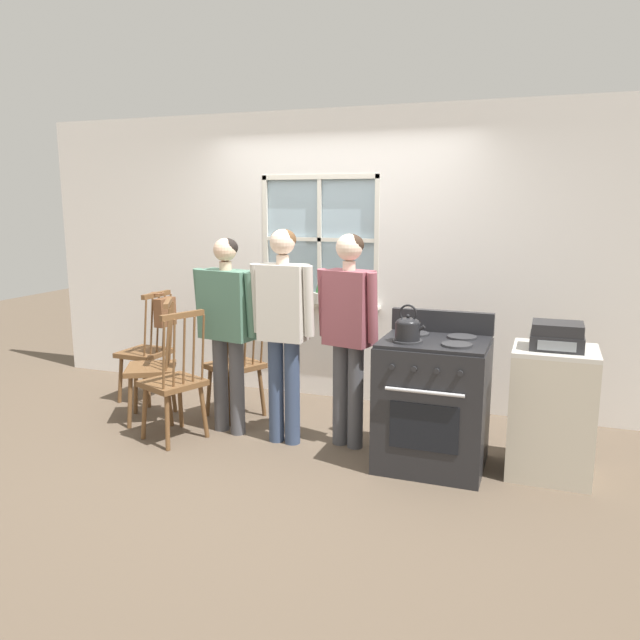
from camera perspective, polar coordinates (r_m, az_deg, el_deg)
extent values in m
plane|color=brown|center=(4.91, -3.43, -11.66)|extent=(16.00, 16.00, 0.00)
cube|color=white|center=(6.76, -14.41, 6.03)|extent=(2.42, 0.06, 2.70)
cube|color=white|center=(5.57, 19.70, 4.79)|extent=(2.83, 0.06, 2.70)
cube|color=white|center=(6.08, 0.02, -2.62)|extent=(1.15, 0.06, 0.92)
cube|color=white|center=(5.93, 0.02, 15.97)|extent=(1.15, 0.06, 0.59)
cube|color=silver|center=(5.91, -0.25, 1.43)|extent=(1.21, 0.10, 0.03)
cube|color=#9EB7C6|center=(5.93, 0.05, 7.39)|extent=(1.09, 0.01, 1.13)
cube|color=silver|center=(5.90, -0.05, 7.37)|extent=(0.04, 0.02, 1.19)
cube|color=silver|center=(5.90, -0.05, 7.37)|extent=(1.15, 0.02, 0.04)
cube|color=silver|center=(6.12, -4.99, 7.45)|extent=(0.04, 0.03, 1.19)
cube|color=silver|center=(5.73, 5.22, 7.23)|extent=(0.04, 0.03, 1.19)
cube|color=silver|center=(5.90, -0.05, 12.96)|extent=(1.15, 0.03, 0.04)
cube|color=silver|center=(5.96, -0.05, 1.85)|extent=(1.15, 0.03, 0.04)
cube|color=brown|center=(6.15, -15.74, -2.90)|extent=(0.42, 0.44, 0.04)
cylinder|color=brown|center=(6.43, -15.79, -4.51)|extent=(0.07, 0.07, 0.44)
cylinder|color=brown|center=(6.19, -17.78, -5.24)|extent=(0.07, 0.07, 0.44)
cylinder|color=brown|center=(6.24, -13.50, -4.87)|extent=(0.07, 0.07, 0.44)
cylinder|color=brown|center=(5.98, -15.46, -5.64)|extent=(0.07, 0.07, 0.44)
cylinder|color=brown|center=(6.13, -13.58, -0.20)|extent=(0.08, 0.02, 0.55)
cylinder|color=brown|center=(6.06, -14.09, -0.35)|extent=(0.08, 0.02, 0.55)
cylinder|color=brown|center=(5.99, -14.61, -0.51)|extent=(0.08, 0.02, 0.55)
cylinder|color=brown|center=(5.92, -15.15, -0.66)|extent=(0.08, 0.02, 0.55)
cylinder|color=brown|center=(5.85, -15.69, -0.82)|extent=(0.08, 0.02, 0.55)
cube|color=brown|center=(5.94, -14.75, 2.25)|extent=(0.06, 0.38, 0.04)
cube|color=brown|center=(5.56, -15.23, -4.32)|extent=(0.55, 0.56, 0.04)
cylinder|color=brown|center=(5.81, -16.49, -6.20)|extent=(0.09, 0.06, 0.44)
cylinder|color=brown|center=(5.49, -16.98, -7.23)|extent=(0.06, 0.09, 0.44)
cylinder|color=brown|center=(5.77, -13.33, -6.16)|extent=(0.06, 0.09, 0.44)
cylinder|color=brown|center=(5.45, -13.63, -7.19)|extent=(0.09, 0.06, 0.44)
cylinder|color=brown|center=(5.65, -13.45, -1.11)|extent=(0.08, 0.05, 0.55)
cylinder|color=brown|center=(5.56, -13.53, -1.30)|extent=(0.08, 0.05, 0.55)
cylinder|color=brown|center=(5.48, -13.61, -1.49)|extent=(0.08, 0.05, 0.55)
cylinder|color=brown|center=(5.39, -13.69, -1.70)|extent=(0.08, 0.05, 0.55)
cylinder|color=brown|center=(5.30, -13.78, -1.90)|extent=(0.08, 0.05, 0.55)
cube|color=brown|center=(5.42, -13.74, 1.51)|extent=(0.22, 0.35, 0.04)
cube|color=brown|center=(5.09, -13.31, -5.63)|extent=(0.53, 0.54, 0.04)
cylinder|color=brown|center=(5.37, -12.65, -7.40)|extent=(0.06, 0.09, 0.44)
cylinder|color=brown|center=(5.20, -15.76, -8.16)|extent=(0.09, 0.06, 0.44)
cylinder|color=brown|center=(5.13, -10.59, -8.22)|extent=(0.09, 0.06, 0.44)
cylinder|color=brown|center=(4.94, -13.79, -9.07)|extent=(0.06, 0.09, 0.44)
cylinder|color=brown|center=(4.98, -10.64, -2.59)|extent=(0.08, 0.05, 0.55)
cylinder|color=brown|center=(4.93, -11.47, -2.76)|extent=(0.08, 0.05, 0.55)
cylinder|color=brown|center=(4.88, -12.33, -2.94)|extent=(0.08, 0.05, 0.55)
cylinder|color=brown|center=(4.83, -13.20, -3.11)|extent=(0.08, 0.05, 0.55)
cylinder|color=brown|center=(4.78, -14.10, -3.29)|extent=(0.08, 0.05, 0.55)
cube|color=brown|center=(4.82, -12.47, 0.43)|extent=(0.18, 0.37, 0.04)
cube|color=brown|center=(5.52, -7.81, -4.15)|extent=(0.55, 0.55, 0.04)
cylinder|color=brown|center=(5.80, -7.30, -5.85)|extent=(0.06, 0.09, 0.44)
cylinder|color=brown|center=(5.62, -10.12, -6.49)|extent=(0.09, 0.06, 0.44)
cylinder|color=brown|center=(5.56, -5.35, -6.56)|extent=(0.09, 0.06, 0.44)
cylinder|color=brown|center=(5.37, -8.23, -7.27)|extent=(0.06, 0.09, 0.44)
cylinder|color=brown|center=(5.42, -5.29, -1.35)|extent=(0.08, 0.05, 0.55)
cylinder|color=brown|center=(5.37, -6.05, -1.49)|extent=(0.08, 0.05, 0.55)
cylinder|color=brown|center=(5.32, -6.82, -1.63)|extent=(0.08, 0.05, 0.55)
cylinder|color=brown|center=(5.27, -7.61, -1.77)|extent=(0.08, 0.05, 0.55)
cylinder|color=brown|center=(5.22, -8.41, -1.91)|extent=(0.08, 0.05, 0.55)
cube|color=brown|center=(5.26, -6.89, 1.47)|extent=(0.21, 0.36, 0.04)
cylinder|color=#4C4C51|center=(5.22, -9.06, -5.79)|extent=(0.12, 0.12, 0.79)
cylinder|color=#4C4C51|center=(5.11, -7.59, -6.10)|extent=(0.12, 0.12, 0.79)
cube|color=#4C7560|center=(5.02, -8.54, 1.40)|extent=(0.48, 0.29, 0.55)
cylinder|color=#4C7560|center=(5.17, -10.91, 1.85)|extent=(0.10, 0.12, 0.51)
cylinder|color=#4C7560|center=(4.84, -6.33, 1.37)|extent=(0.10, 0.12, 0.51)
cylinder|color=beige|center=(4.98, -8.64, 4.92)|extent=(0.10, 0.10, 0.07)
sphere|color=beige|center=(4.97, -8.68, 6.36)|extent=(0.18, 0.18, 0.18)
ellipsoid|color=black|center=(4.98, -8.58, 6.56)|extent=(0.19, 0.19, 0.15)
cylinder|color=#384766|center=(4.93, -4.03, -6.45)|extent=(0.12, 0.12, 0.83)
cylinder|color=#384766|center=(4.87, -2.56, -6.63)|extent=(0.12, 0.12, 0.83)
cube|color=beige|center=(4.74, -3.39, 1.61)|extent=(0.36, 0.21, 0.58)
cylinder|color=beige|center=(4.81, -5.84, 1.99)|extent=(0.08, 0.11, 0.54)
cylinder|color=beige|center=(4.63, -1.06, 1.71)|extent=(0.08, 0.11, 0.54)
cylinder|color=beige|center=(4.70, -3.44, 5.54)|extent=(0.10, 0.10, 0.07)
sphere|color=beige|center=(4.69, -3.45, 7.13)|extent=(0.19, 0.19, 0.19)
ellipsoid|color=brown|center=(4.70, -3.38, 7.35)|extent=(0.20, 0.20, 0.16)
cylinder|color=#4C4C51|center=(4.87, 1.88, -6.78)|extent=(0.12, 0.12, 0.81)
cylinder|color=#4C4C51|center=(4.80, 3.26, -7.04)|extent=(0.12, 0.12, 0.81)
cube|color=#934C56|center=(4.67, 2.64, 1.12)|extent=(0.39, 0.28, 0.57)
cylinder|color=#934C56|center=(4.76, 0.31, 1.59)|extent=(0.10, 0.13, 0.52)
cylinder|color=#934C56|center=(4.55, 4.82, 1.11)|extent=(0.10, 0.13, 0.52)
cylinder|color=beige|center=(4.63, 2.67, 4.99)|extent=(0.10, 0.10, 0.07)
sphere|color=beige|center=(4.62, 2.69, 6.65)|extent=(0.20, 0.20, 0.20)
ellipsoid|color=#332319|center=(4.63, 2.78, 6.88)|extent=(0.20, 0.20, 0.16)
cube|color=#232326|center=(4.53, 10.26, -7.66)|extent=(0.74, 0.64, 0.90)
cube|color=black|center=(4.41, 10.46, -1.96)|extent=(0.73, 0.61, 0.02)
cylinder|color=#2D2D30|center=(4.32, 7.98, -1.92)|extent=(0.20, 0.20, 0.02)
cylinder|color=#2D2D30|center=(4.26, 12.39, -2.24)|extent=(0.20, 0.20, 0.02)
cylinder|color=#2D2D30|center=(4.56, 8.67, -1.25)|extent=(0.20, 0.20, 0.02)
cylinder|color=#2D2D30|center=(4.51, 12.85, -1.54)|extent=(0.20, 0.20, 0.02)
cube|color=#232326|center=(4.67, 11.11, -0.12)|extent=(0.74, 0.06, 0.16)
cube|color=black|center=(4.25, 9.46, -9.68)|extent=(0.46, 0.01, 0.32)
cylinder|color=silver|center=(4.15, 9.51, -6.51)|extent=(0.52, 0.02, 0.02)
cylinder|color=#232326|center=(4.17, 6.58, -4.30)|extent=(0.04, 0.02, 0.04)
cylinder|color=#232326|center=(4.14, 8.59, -4.47)|extent=(0.04, 0.02, 0.04)
cylinder|color=#232326|center=(4.11, 10.63, -4.63)|extent=(0.04, 0.02, 0.04)
cylinder|color=#232326|center=(4.09, 12.69, -4.79)|extent=(0.04, 0.02, 0.04)
cylinder|color=black|center=(4.30, 8.01, -1.03)|extent=(0.17, 0.17, 0.12)
ellipsoid|color=black|center=(4.29, 8.03, -0.24)|extent=(0.16, 0.16, 0.07)
sphere|color=black|center=(4.28, 8.05, 0.35)|extent=(0.03, 0.03, 0.03)
cylinder|color=black|center=(4.28, 9.07, -0.86)|extent=(0.08, 0.03, 0.07)
torus|color=black|center=(4.28, 8.05, 0.61)|extent=(0.12, 0.01, 0.12)
cylinder|color=beige|center=(5.88, 0.09, 2.03)|extent=(0.14, 0.14, 0.10)
cylinder|color=#33261C|center=(5.87, 0.09, 2.45)|extent=(0.13, 0.13, 0.01)
cone|color=#2D7038|center=(5.86, 0.30, 3.57)|extent=(0.06, 0.05, 0.22)
cone|color=#2D7038|center=(5.89, 0.19, 3.00)|extent=(0.04, 0.06, 0.10)
cone|color=#2D7038|center=(5.88, -0.02, 3.47)|extent=(0.08, 0.07, 0.20)
cone|color=#2D7038|center=(5.86, -0.12, 3.37)|extent=(0.06, 0.05, 0.18)
cone|color=#2D7038|center=(5.85, -0.01, 2.98)|extent=(0.04, 0.06, 0.11)
cone|color=#2D7038|center=(5.84, 0.20, 3.58)|extent=(0.09, 0.08, 0.23)
cube|color=brown|center=(5.91, -13.99, 0.72)|extent=(0.10, 0.22, 0.26)
torus|color=brown|center=(5.93, -14.68, 2.39)|extent=(0.13, 0.13, 0.01)
cube|color=beige|center=(4.61, 20.39, -8.06)|extent=(0.55, 0.50, 0.87)
cube|color=beige|center=(4.49, 20.77, -2.61)|extent=(0.55, 0.50, 0.03)
cube|color=#232326|center=(4.46, 20.82, -1.86)|extent=(0.34, 0.28, 0.10)
cube|color=#232326|center=(4.44, 20.90, -0.72)|extent=(0.32, 0.27, 0.08)
cube|color=gray|center=(4.32, 20.83, -2.25)|extent=(0.24, 0.01, 0.06)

